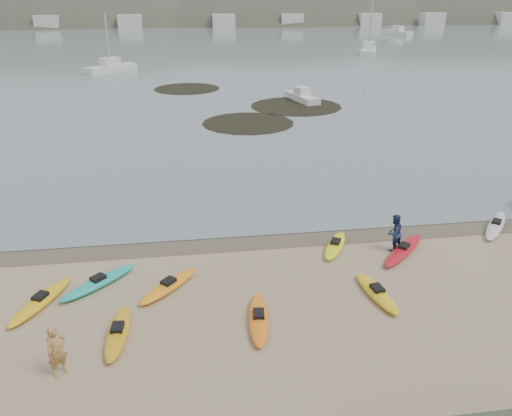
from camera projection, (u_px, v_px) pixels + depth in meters
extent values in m
plane|color=tan|center=(256.00, 236.00, 24.13)|extent=(600.00, 600.00, 0.00)
plane|color=brown|center=(257.00, 239.00, 23.86)|extent=(60.00, 60.00, 0.00)
plane|color=slate|center=(186.00, 10.00, 296.17)|extent=(1200.00, 1200.00, 0.00)
ellipsoid|color=#FCF015|center=(335.00, 246.00, 22.90)|extent=(2.01, 2.87, 0.34)
ellipsoid|color=orange|center=(169.00, 286.00, 19.79)|extent=(2.64, 2.89, 0.34)
ellipsoid|color=gold|center=(118.00, 332.00, 17.10)|extent=(0.91, 3.20, 0.34)
ellipsoid|color=silver|center=(496.00, 225.00, 24.87)|extent=(3.08, 3.41, 0.34)
ellipsoid|color=yellow|center=(377.00, 293.00, 19.33)|extent=(1.16, 3.13, 0.34)
ellipsoid|color=red|center=(403.00, 250.00, 22.51)|extent=(3.23, 3.23, 0.34)
ellipsoid|color=#1BA79B|center=(99.00, 282.00, 20.02)|extent=(3.03, 2.97, 0.34)
ellipsoid|color=orange|center=(259.00, 319.00, 17.81)|extent=(1.07, 3.29, 0.34)
ellipsoid|color=yellow|center=(41.00, 301.00, 18.84)|extent=(2.11, 3.53, 0.34)
imported|color=#BC864B|center=(57.00, 351.00, 15.16)|extent=(0.77, 0.74, 1.77)
imported|color=navy|center=(394.00, 233.00, 22.55)|extent=(1.06, 1.00, 1.74)
cylinder|color=black|center=(248.00, 123.00, 44.48)|extent=(8.22, 8.22, 0.04)
cylinder|color=black|center=(296.00, 106.00, 50.90)|extent=(9.27, 9.27, 0.04)
cylinder|color=black|center=(187.00, 89.00, 59.90)|extent=(7.89, 7.89, 0.04)
cube|color=silver|center=(111.00, 68.00, 71.78)|extent=(7.20, 6.97, 1.10)
cube|color=silver|center=(302.00, 98.00, 53.22)|extent=(2.86, 5.79, 0.78)
cube|color=silver|center=(368.00, 51.00, 91.26)|extent=(5.71, 9.03, 1.23)
cube|color=silver|center=(397.00, 33.00, 130.38)|extent=(6.04, 9.16, 1.25)
ellipsoid|color=#384235|center=(79.00, 67.00, 202.43)|extent=(220.00, 120.00, 80.00)
ellipsoid|color=#384235|center=(275.00, 59.00, 207.05)|extent=(200.00, 110.00, 68.00)
ellipsoid|color=#384235|center=(455.00, 57.00, 227.72)|extent=(230.00, 130.00, 76.00)
cube|color=beige|center=(50.00, 22.00, 149.44)|extent=(7.00, 5.00, 4.00)
cube|color=beige|center=(132.00, 22.00, 152.51)|extent=(7.00, 5.00, 4.00)
cube|color=beige|center=(210.00, 21.00, 155.58)|extent=(7.00, 5.00, 4.00)
cube|color=beige|center=(286.00, 20.00, 158.66)|extent=(7.00, 5.00, 4.00)
cube|color=beige|center=(358.00, 20.00, 161.73)|extent=(7.00, 5.00, 4.00)
cube|color=beige|center=(428.00, 19.00, 164.80)|extent=(7.00, 5.00, 4.00)
cube|color=beige|center=(495.00, 19.00, 167.87)|extent=(7.00, 5.00, 4.00)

